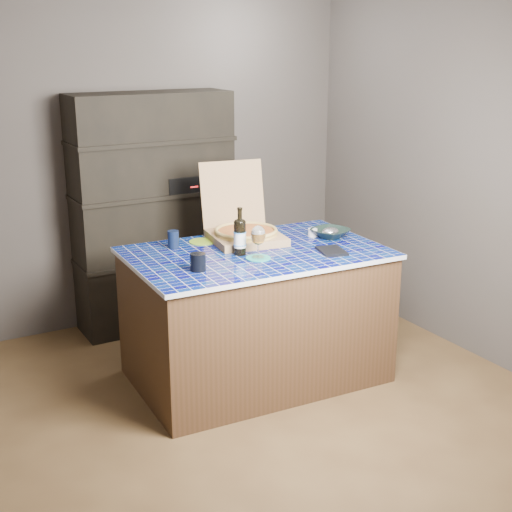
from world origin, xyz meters
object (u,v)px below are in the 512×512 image
dvd_case (332,251)px  bowl (330,233)px  mead_bottle (240,236)px  wine_glass (258,236)px  pizza_box (245,230)px  kitchen_island (256,315)px

dvd_case → bowl: bowl is taller
mead_bottle → dvd_case: bearing=-24.6°
wine_glass → dvd_case: 0.50m
bowl → pizza_box: bearing=157.7°
mead_bottle → dvd_case: (0.53, -0.24, -0.11)m
wine_glass → bowl: bearing=15.3°
mead_bottle → wine_glass: mead_bottle is taller
kitchen_island → bowl: (0.60, 0.03, 0.47)m
wine_glass → dvd_case: size_ratio=0.96×
dvd_case → bowl: size_ratio=0.86×
bowl → wine_glass: bearing=-164.7°
pizza_box → wine_glass: 0.43m
wine_glass → pizza_box: bearing=72.6°
pizza_box → mead_bottle: (-0.18, -0.28, 0.05)m
wine_glass → bowl: 0.70m
wine_glass → bowl: size_ratio=0.83×
pizza_box → kitchen_island: bearing=-94.0°
mead_bottle → bowl: bearing=4.1°
kitchen_island → mead_bottle: bearing=-168.8°
pizza_box → wine_glass: (-0.13, -0.41, 0.07)m
pizza_box → mead_bottle: 0.33m
kitchen_island → pizza_box: bearing=79.8°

